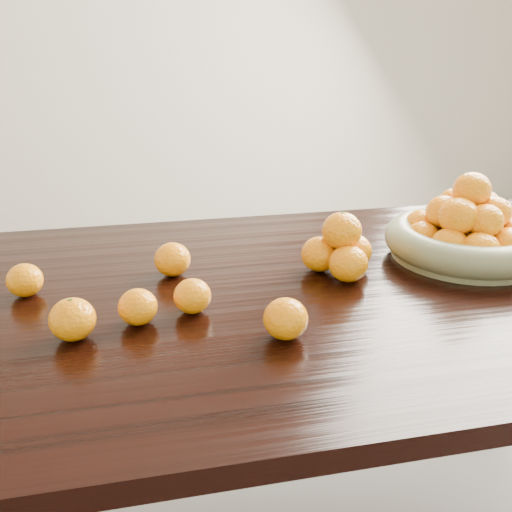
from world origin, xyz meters
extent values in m
cube|color=beige|center=(0.00, 2.50, 1.35)|extent=(5.00, 0.04, 2.70)
cube|color=black|center=(0.00, 0.00, 0.73)|extent=(2.00, 1.00, 0.04)
cube|color=black|center=(0.93, 0.43, 0.35)|extent=(0.08, 0.08, 0.71)
cylinder|color=gray|center=(0.54, 0.07, 0.76)|extent=(0.34, 0.34, 0.02)
torus|color=gray|center=(0.54, 0.07, 0.79)|extent=(0.37, 0.37, 0.07)
ellipsoid|color=orange|center=(0.64, 0.10, 0.81)|extent=(0.09, 0.09, 0.08)
ellipsoid|color=orange|center=(0.59, 0.15, 0.81)|extent=(0.09, 0.09, 0.08)
ellipsoid|color=orange|center=(0.53, 0.17, 0.81)|extent=(0.09, 0.09, 0.08)
ellipsoid|color=orange|center=(0.46, 0.14, 0.81)|extent=(0.09, 0.09, 0.08)
ellipsoid|color=orange|center=(0.43, 0.09, 0.80)|extent=(0.08, 0.08, 0.07)
ellipsoid|color=orange|center=(0.46, 0.01, 0.81)|extent=(0.08, 0.08, 0.08)
ellipsoid|color=orange|center=(0.51, -0.03, 0.81)|extent=(0.08, 0.08, 0.08)
ellipsoid|color=orange|center=(0.58, -0.02, 0.81)|extent=(0.09, 0.09, 0.08)
ellipsoid|color=orange|center=(0.54, 0.07, 0.81)|extent=(0.08, 0.08, 0.08)
ellipsoid|color=orange|center=(0.59, 0.10, 0.86)|extent=(0.09, 0.09, 0.08)
ellipsoid|color=orange|center=(0.53, 0.13, 0.87)|extent=(0.08, 0.08, 0.07)
ellipsoid|color=orange|center=(0.48, 0.10, 0.86)|extent=(0.08, 0.08, 0.07)
ellipsoid|color=orange|center=(0.49, 0.04, 0.86)|extent=(0.09, 0.09, 0.08)
ellipsoid|color=orange|center=(0.54, 0.01, 0.86)|extent=(0.08, 0.08, 0.07)
ellipsoid|color=orange|center=(0.58, 0.05, 0.86)|extent=(0.08, 0.08, 0.07)
ellipsoid|color=orange|center=(0.54, 0.08, 0.91)|extent=(0.09, 0.09, 0.08)
ellipsoid|color=orange|center=(0.22, 0.00, 0.79)|extent=(0.08, 0.08, 0.08)
ellipsoid|color=orange|center=(0.26, 0.07, 0.79)|extent=(0.08, 0.08, 0.08)
ellipsoid|color=orange|center=(0.18, 0.07, 0.79)|extent=(0.08, 0.08, 0.08)
ellipsoid|color=orange|center=(0.22, 0.04, 0.85)|extent=(0.09, 0.09, 0.08)
ellipsoid|color=orange|center=(-0.33, -0.14, 0.79)|extent=(0.08, 0.08, 0.07)
ellipsoid|color=orange|center=(-0.22, -0.10, 0.78)|extent=(0.07, 0.07, 0.07)
ellipsoid|color=orange|center=(0.03, -0.21, 0.79)|extent=(0.08, 0.08, 0.07)
ellipsoid|color=orange|center=(-0.44, 0.07, 0.78)|extent=(0.07, 0.07, 0.07)
ellipsoid|color=orange|center=(-0.12, -0.08, 0.78)|extent=(0.07, 0.07, 0.07)
ellipsoid|color=orange|center=(-0.14, 0.11, 0.79)|extent=(0.08, 0.08, 0.07)
camera|label=1|loc=(-0.21, -1.05, 1.23)|focal=40.00mm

